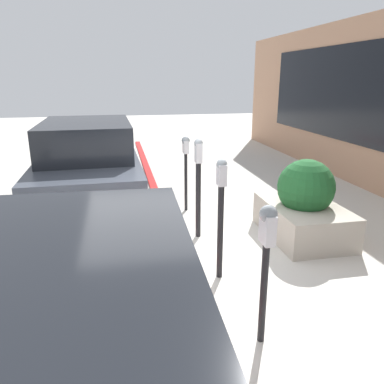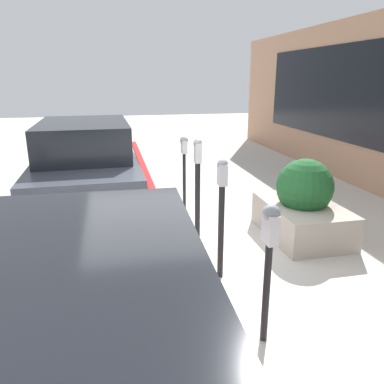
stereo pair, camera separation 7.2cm
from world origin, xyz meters
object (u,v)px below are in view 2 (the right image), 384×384
parked_car_middle (86,159)px  parking_meter_middle (198,178)px  parking_meter_fourth (184,157)px  planter_box (303,206)px  parking_meter_second (222,205)px  parking_meter_nearest (269,247)px  parked_car_front (44,383)px

parked_car_middle → parking_meter_middle: bearing=-144.9°
parking_meter_fourth → planter_box: parking_meter_fourth is taller
parking_meter_second → parked_car_middle: (3.55, 1.70, -0.12)m
parking_meter_middle → parked_car_middle: (2.31, 1.70, -0.12)m
parking_meter_fourth → planter_box: 2.20m
parking_meter_nearest → planter_box: size_ratio=0.87×
parking_meter_fourth → parking_meter_middle: bearing=178.5°
parking_meter_middle → parked_car_front: size_ratio=0.35×
parking_meter_nearest → parking_meter_second: parking_meter_second is taller
parking_meter_middle → parking_meter_second: bearing=179.9°
parking_meter_fourth → parked_car_front: size_ratio=0.32×
parking_meter_second → parked_car_front: size_ratio=0.34×
parking_meter_second → planter_box: bearing=-59.1°
parking_meter_middle → parked_car_front: bearing=155.1°
parking_meter_nearest → parked_car_middle: bearing=20.4°
parking_meter_fourth → parked_car_front: parked_car_front is taller
planter_box → parking_meter_second: bearing=120.9°
parking_meter_nearest → planter_box: 2.64m
parking_meter_fourth → planter_box: size_ratio=0.89×
parking_meter_nearest → parking_meter_fourth: size_ratio=0.98×
parking_meter_middle → planter_box: 1.65m
parked_car_front → parked_car_middle: parked_car_front is taller
parked_car_front → parking_meter_nearest: bearing=-56.0°
parking_meter_second → parking_meter_fourth: parking_meter_second is taller
parking_meter_fourth → parking_meter_nearest: bearing=-179.4°
parking_meter_fourth → parked_car_middle: parked_car_middle is taller
parking_meter_second → planter_box: 1.87m
parking_meter_nearest → parked_car_middle: parked_car_middle is taller
planter_box → parked_car_front: bearing=135.0°
parking_meter_middle → parking_meter_nearest: bearing=-178.4°
parking_meter_nearest → parking_meter_middle: parking_meter_middle is taller
parked_car_middle → planter_box: bearing=-130.1°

